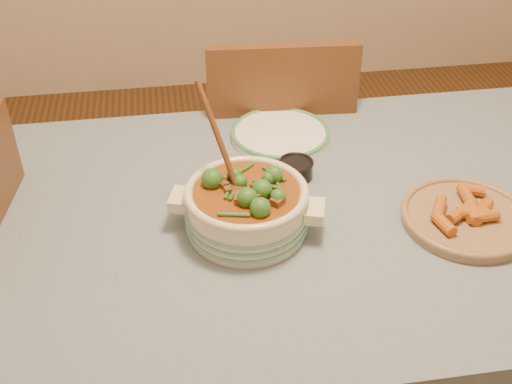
# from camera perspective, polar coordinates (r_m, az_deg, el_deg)

# --- Properties ---
(dining_table) EXTENTS (1.68, 1.08, 0.76)m
(dining_table) POSITION_cam_1_polar(r_m,az_deg,el_deg) (1.66, 4.72, -3.95)
(dining_table) COLOR brown
(dining_table) RESTS_ON floor
(stew_casserole) EXTENTS (0.37, 0.35, 0.34)m
(stew_casserole) POSITION_cam_1_polar(r_m,az_deg,el_deg) (1.49, -0.86, -1.13)
(stew_casserole) COLOR beige
(stew_casserole) RESTS_ON dining_table
(white_plate) EXTENTS (0.36, 0.36, 0.03)m
(white_plate) POSITION_cam_1_polar(r_m,az_deg,el_deg) (1.87, 2.16, 5.21)
(white_plate) COLOR white
(white_plate) RESTS_ON dining_table
(condiment_bowl) EXTENTS (0.09, 0.09, 0.05)m
(condiment_bowl) POSITION_cam_1_polar(r_m,az_deg,el_deg) (1.69, 3.55, 2.15)
(condiment_bowl) COLOR black
(condiment_bowl) RESTS_ON dining_table
(fried_plate) EXTENTS (0.37, 0.37, 0.05)m
(fried_plate) POSITION_cam_1_polar(r_m,az_deg,el_deg) (1.62, 18.20, -2.03)
(fried_plate) COLOR #957652
(fried_plate) RESTS_ON dining_table
(chair_far) EXTENTS (0.49, 0.49, 0.98)m
(chair_far) POSITION_cam_1_polar(r_m,az_deg,el_deg) (2.20, 1.85, 3.95)
(chair_far) COLOR #543019
(chair_far) RESTS_ON floor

